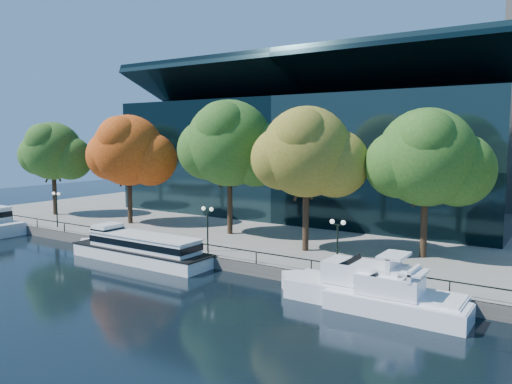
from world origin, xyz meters
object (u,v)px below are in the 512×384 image
Objects in this scene: cruiser_far at (389,298)px; lamp_2 at (338,233)px; tree_2 at (231,145)px; lamp_1 at (208,218)px; tree_4 at (428,159)px; lamp_0 at (56,201)px; tree_1 at (129,152)px; tour_boat at (137,247)px; cruiser_near at (365,288)px; tree_3 at (308,154)px; tree_0 at (53,152)px.

lamp_2 reaches higher than cruiser_far.
tree_2 reaches higher than lamp_1.
lamp_0 is at bearing -167.87° from tree_4.
tree_1 is at bearing -174.80° from tree_2.
lamp_1 is at bearing -68.35° from tree_2.
lamp_0 is at bearing 180.00° from lamp_2.
lamp_2 is at bearing -117.43° from tree_4.
lamp_1 reaches higher than cruiser_far.
tree_1 is 9.86m from lamp_0.
tour_boat is 7.02m from lamp_1.
tour_boat is 26.61m from tree_4.
cruiser_far is 15.00m from tree_4.
tree_2 is at bearing 150.18° from cruiser_near.
tree_2 reaches higher than cruiser_near.
tree_2 is 1.11× the size of tree_4.
tree_3 reaches higher than tour_boat.
tree_3 is at bearing -0.77° from tree_0.
lamp_0 is at bearing -128.40° from tree_1.
tree_0 is (-46.42, 8.88, 8.08)m from cruiser_near.
lamp_1 is (-16.10, 3.30, 2.82)m from cruiser_near.
cruiser_far is at bearing -5.79° from lamp_0.
tree_2 is 3.50× the size of lamp_0.
tree_3 is 3.22× the size of lamp_2.
tree_1 is 3.19× the size of lamp_1.
lamp_2 is at bearing 143.30° from cruiser_far.
lamp_1 is 12.59m from lamp_2.
tree_3 is 10.62m from lamp_1.
cruiser_far is at bearing -2.10° from tour_boat.
tree_4 is 40.17m from lamp_0.
tree_0 is at bearing 172.59° from lamp_2.
tree_3 is (37.67, -0.51, 0.49)m from tree_0.
cruiser_far is at bearing -21.39° from cruiser_near.
tree_0 is 31.29m from lamp_1.
tree_4 is at bearing 27.11° from tour_boat.
tree_3 is 9.30m from lamp_2.
tree_4 is at bearing 3.31° from tree_1.
tree_3 reaches higher than tree_1.
cruiser_near is 14.84m from tree_3.
lamp_0 is at bearing -157.96° from tree_2.
cruiser_far is 0.82× the size of tree_0.
tour_boat is 16.92m from tree_1.
tree_2 is 10.72m from tree_3.
lamp_1 reaches higher than cruiser_near.
lamp_1 is at bearing -153.71° from tree_4.
cruiser_near is 1.02× the size of tree_4.
tour_boat is 1.13× the size of tree_2.
cruiser_far is 49.99m from tree_0.
cruiser_near is at bearing -94.08° from tree_4.
lamp_0 is (-38.09, 3.30, 2.82)m from cruiser_near.
tree_1 is 30.69m from lamp_2.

